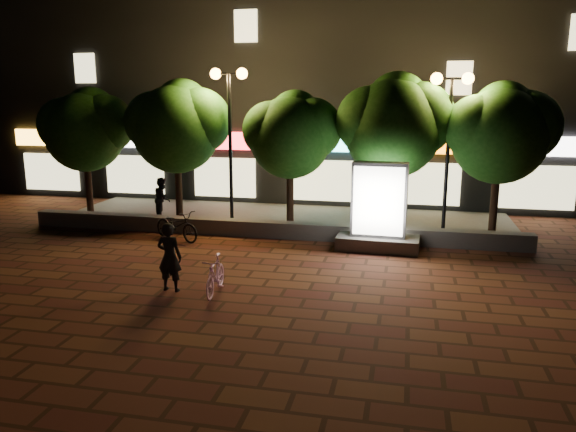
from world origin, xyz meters
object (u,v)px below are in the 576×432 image
(tree_far_left, at_px, (86,127))
(tree_right, at_px, (395,122))
(tree_mid, at_px, (292,132))
(street_lamp_right, at_px, (450,112))
(tree_left, at_px, (178,124))
(rider, at_px, (170,257))
(scooter_parked, at_px, (177,225))
(tree_far_right, at_px, (502,130))
(ad_kiosk, at_px, (379,215))
(pedestrian, at_px, (163,198))
(scooter_pink, at_px, (215,275))
(street_lamp_left, at_px, (229,107))

(tree_far_left, xyz_separation_m, tree_right, (10.80, 0.00, 0.27))
(tree_mid, distance_m, street_lamp_right, 5.00)
(tree_far_left, xyz_separation_m, tree_left, (3.50, 0.00, 0.15))
(street_lamp_right, bearing_deg, rider, -134.66)
(scooter_parked, bearing_deg, tree_far_right, -50.41)
(tree_right, relative_size, rider, 3.15)
(street_lamp_right, bearing_deg, tree_far_right, 9.61)
(tree_mid, xyz_separation_m, ad_kiosk, (3.01, -2.17, -2.19))
(tree_far_left, height_order, scooter_parked, tree_far_left)
(tree_left, height_order, pedestrian, tree_left)
(pedestrian, bearing_deg, scooter_pink, -160.75)
(tree_far_right, distance_m, street_lamp_left, 8.58)
(tree_mid, distance_m, rider, 7.28)
(street_lamp_right, bearing_deg, scooter_parked, -164.74)
(street_lamp_right, height_order, scooter_parked, street_lamp_right)
(ad_kiosk, height_order, scooter_parked, ad_kiosk)
(tree_left, bearing_deg, tree_far_right, -0.00)
(scooter_pink, distance_m, rider, 1.13)
(tree_left, distance_m, street_lamp_left, 2.05)
(tree_right, distance_m, rider, 8.67)
(tree_mid, xyz_separation_m, tree_far_right, (6.50, 0.00, 0.15))
(street_lamp_right, bearing_deg, tree_right, 170.90)
(tree_far_right, height_order, pedestrian, tree_far_right)
(scooter_pink, bearing_deg, scooter_parked, 118.79)
(tree_left, xyz_separation_m, tree_mid, (4.00, -0.00, -0.23))
(tree_far_right, bearing_deg, rider, -139.74)
(tree_far_left, distance_m, street_lamp_left, 5.50)
(tree_right, xyz_separation_m, rider, (-4.74, -6.72, -2.76))
(tree_right, bearing_deg, tree_far_left, -180.00)
(tree_far_left, relative_size, ad_kiosk, 1.82)
(street_lamp_left, height_order, ad_kiosk, street_lamp_left)
(street_lamp_right, bearing_deg, tree_left, 178.32)
(street_lamp_left, distance_m, pedestrian, 4.12)
(scooter_pink, bearing_deg, pedestrian, 118.84)
(pedestrian, bearing_deg, tree_far_right, -103.24)
(tree_mid, distance_m, pedestrian, 5.22)
(street_lamp_right, xyz_separation_m, ad_kiosk, (-1.94, -1.91, -2.87))
(scooter_parked, height_order, pedestrian, pedestrian)
(ad_kiosk, bearing_deg, tree_far_left, 168.32)
(tree_mid, relative_size, street_lamp_right, 0.90)
(ad_kiosk, xyz_separation_m, pedestrian, (-7.66, 2.04, -0.19))
(ad_kiosk, relative_size, scooter_pink, 1.75)
(scooter_pink, relative_size, scooter_parked, 0.80)
(tree_right, relative_size, street_lamp_right, 1.02)
(tree_far_right, bearing_deg, tree_right, 180.00)
(tree_mid, bearing_deg, street_lamp_right, -3.04)
(tree_far_right, relative_size, pedestrian, 3.17)
(tree_far_left, xyz_separation_m, ad_kiosk, (10.51, -2.17, -2.27))
(street_lamp_left, xyz_separation_m, scooter_pink, (1.69, -6.42, -3.59))
(street_lamp_left, relative_size, pedestrian, 3.45)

